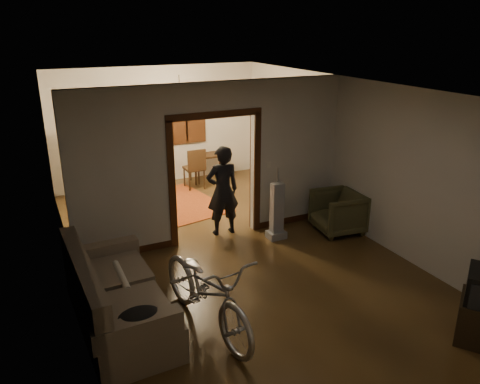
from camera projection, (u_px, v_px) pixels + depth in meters
floor at (232, 252)px, 8.01m from camera, size 5.00×8.50×0.01m
ceiling at (231, 87)px, 7.07m from camera, size 5.00×8.50×0.01m
wall_back at (158, 126)px, 11.15m from camera, size 5.00×0.02×2.80m
wall_left at (69, 198)px, 6.53m from camera, size 0.02×8.50×2.80m
wall_right at (356, 157)px, 8.55m from camera, size 0.02×8.50×2.80m
partition_wall at (214, 163)px, 8.18m from camera, size 5.00×0.14×2.80m
door_casing at (215, 179)px, 8.28m from camera, size 1.74×0.20×2.32m
far_window at (186, 118)px, 11.35m from camera, size 0.98×0.06×1.28m
chandelier at (180, 95)px, 9.34m from camera, size 0.24×0.24×0.24m
light_switch at (269, 165)px, 8.59m from camera, size 0.08×0.01×0.12m
sofa at (119, 290)px, 5.93m from camera, size 1.10×2.27×1.02m
rolled_paper at (121, 276)px, 6.22m from camera, size 0.10×0.78×0.10m
jacket at (139, 316)px, 5.12m from camera, size 0.47×0.35×0.14m
bicycle at (207, 290)px, 5.87m from camera, size 1.03×2.17×1.10m
armchair at (338, 212)px, 8.71m from camera, size 0.96×0.94×0.78m
vacuum at (277, 211)px, 8.38m from camera, size 0.36×0.30×1.06m
person at (223, 191)px, 8.48m from camera, size 0.63×0.43×1.67m
oriental_rug at (176, 204)px, 10.14m from camera, size 2.06×2.48×0.02m
locker at (113, 158)px, 10.49m from camera, size 0.94×0.66×1.70m
globe at (108, 110)px, 10.12m from camera, size 0.28×0.28×0.28m
desk at (208, 168)px, 11.60m from camera, size 0.91×0.53×0.66m
desk_chair at (194, 168)px, 11.01m from camera, size 0.50×0.50×0.98m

